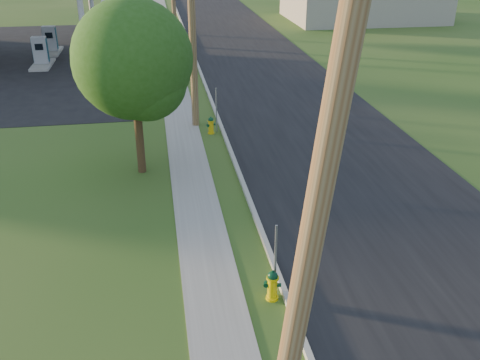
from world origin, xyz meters
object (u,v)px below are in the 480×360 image
object	(u,v)px
utility_pole_mid	(192,14)
hydrant_far	(192,65)
utility_pole_near	(310,246)
hydrant_near	(272,285)
fuel_pump_se	(51,43)
hydrant_mid	(211,125)
tree_verge	(136,65)
fuel_pump_ne	(41,55)

from	to	relation	value
utility_pole_mid	hydrant_far	world-z (taller)	utility_pole_mid
utility_pole_near	hydrant_near	xyz separation A→B (m)	(0.76, 5.05, -4.39)
fuel_pump_se	hydrant_mid	world-z (taller)	fuel_pump_se
hydrant_near	tree_verge	bearing A→B (deg)	110.85
fuel_pump_ne	hydrant_far	distance (m)	10.01
hydrant_far	utility_pole_mid	bearing A→B (deg)	-93.78
tree_verge	hydrant_mid	xyz separation A→B (m)	(2.90, 3.67, -3.65)
fuel_pump_se	tree_verge	world-z (taller)	tree_verge
hydrant_mid	hydrant_far	distance (m)	11.23
utility_pole_near	utility_pole_mid	world-z (taller)	utility_pole_mid
hydrant_mid	hydrant_far	xyz separation A→B (m)	(0.09, 11.23, 0.01)
tree_verge	utility_pole_near	bearing A→B (deg)	-79.97
hydrant_mid	utility_pole_mid	bearing A→B (deg)	115.90
utility_pole_near	fuel_pump_ne	bearing A→B (deg)	106.02
tree_verge	fuel_pump_se	bearing A→B (deg)	106.74
utility_pole_mid	fuel_pump_se	size ratio (longest dim) A/B	3.06
hydrant_near	hydrant_far	world-z (taller)	hydrant_near
tree_verge	hydrant_mid	world-z (taller)	tree_verge
fuel_pump_ne	fuel_pump_se	xyz separation A→B (m)	(0.00, 4.00, 0.00)
fuel_pump_se	hydrant_near	xyz separation A→B (m)	(9.66, -29.95, -0.31)
hydrant_near	utility_pole_near	bearing A→B (deg)	-98.57
fuel_pump_se	hydrant_near	distance (m)	31.47
utility_pole_mid	fuel_pump_ne	world-z (taller)	utility_pole_mid
fuel_pump_se	tree_verge	size ratio (longest dim) A/B	0.51
fuel_pump_se	utility_pole_mid	bearing A→B (deg)	-62.37
utility_pole_near	fuel_pump_ne	xyz separation A→B (m)	(-8.90, 31.00, -4.08)
fuel_pump_ne	hydrant_mid	bearing A→B (deg)	-56.26
utility_pole_mid	hydrant_near	size ratio (longest dim) A/B	11.70
utility_pole_mid	utility_pole_near	bearing A→B (deg)	-90.00
utility_pole_near	hydrant_near	distance (m)	6.73
tree_verge	hydrant_mid	size ratio (longest dim) A/B	7.97
hydrant_near	fuel_pump_se	bearing A→B (deg)	107.88
utility_pole_mid	tree_verge	distance (m)	5.46
utility_pole_near	utility_pole_mid	distance (m)	18.00
fuel_pump_se	hydrant_mid	size ratio (longest dim) A/B	4.07
utility_pole_near	fuel_pump_se	distance (m)	36.34
fuel_pump_se	utility_pole_near	bearing A→B (deg)	-75.73
fuel_pump_ne	tree_verge	bearing A→B (deg)	-69.78
hydrant_mid	fuel_pump_ne	bearing A→B (deg)	123.74
utility_pole_mid	tree_verge	xyz separation A→B (m)	(-2.33, -4.85, -0.92)
fuel_pump_ne	hydrant_near	size ratio (longest dim) A/B	3.82
utility_pole_mid	fuel_pump_ne	distance (m)	16.31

